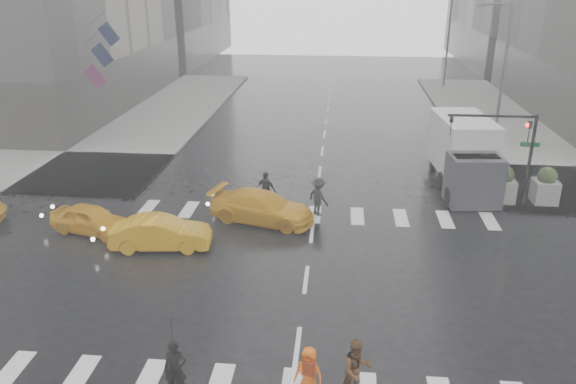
# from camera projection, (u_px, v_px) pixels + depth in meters

# --- Properties ---
(ground) EXTENTS (120.00, 120.00, 0.00)m
(ground) POSITION_uv_depth(u_px,v_px,m) (306.00, 280.00, 20.66)
(ground) COLOR black
(ground) RESTS_ON ground
(sidewalk_nw) EXTENTS (35.00, 35.00, 0.15)m
(sidewalk_nw) POSITION_uv_depth(u_px,v_px,m) (40.00, 136.00, 38.57)
(sidewalk_nw) COLOR gray
(sidewalk_nw) RESTS_ON ground
(road_markings) EXTENTS (18.00, 48.00, 0.01)m
(road_markings) POSITION_uv_depth(u_px,v_px,m) (306.00, 279.00, 20.66)
(road_markings) COLOR silver
(road_markings) RESTS_ON ground
(traffic_signal_pole) EXTENTS (4.45, 0.42, 4.50)m
(traffic_signal_pole) POSITION_uv_depth(u_px,v_px,m) (511.00, 141.00, 26.11)
(traffic_signal_pole) COLOR black
(traffic_signal_pole) RESTS_ON ground
(street_lamp_near) EXTENTS (2.15, 0.22, 9.00)m
(street_lamp_near) POSITION_uv_depth(u_px,v_px,m) (502.00, 70.00, 34.58)
(street_lamp_near) COLOR #59595B
(street_lamp_near) RESTS_ON ground
(street_lamp_far) EXTENTS (2.15, 0.22, 9.00)m
(street_lamp_far) POSITION_uv_depth(u_px,v_px,m) (447.00, 36.00, 53.11)
(street_lamp_far) COLOR #59595B
(street_lamp_far) RESTS_ON ground
(planter_west) EXTENTS (1.10, 1.10, 1.80)m
(planter_west) POSITION_uv_depth(u_px,v_px,m) (461.00, 183.00, 27.28)
(planter_west) COLOR gray
(planter_west) RESTS_ON ground
(planter_mid) EXTENTS (1.10, 1.10, 1.80)m
(planter_mid) POSITION_uv_depth(u_px,v_px,m) (503.00, 185.00, 27.11)
(planter_mid) COLOR gray
(planter_mid) RESTS_ON ground
(planter_east) EXTENTS (1.10, 1.10, 1.80)m
(planter_east) POSITION_uv_depth(u_px,v_px,m) (546.00, 186.00, 26.93)
(planter_east) COLOR gray
(planter_east) RESTS_ON ground
(flag_cluster) EXTENTS (2.87, 3.06, 4.69)m
(flag_cluster) POSITION_uv_depth(u_px,v_px,m) (98.00, 52.00, 37.08)
(flag_cluster) COLOR #59595B
(flag_cluster) RESTS_ON ground
(pedestrian_black) EXTENTS (1.07, 1.09, 2.43)m
(pedestrian_black) POSITION_uv_depth(u_px,v_px,m) (173.00, 345.00, 14.44)
(pedestrian_black) COLOR black
(pedestrian_black) RESTS_ON ground
(pedestrian_brown) EXTENTS (1.05, 0.95, 1.78)m
(pedestrian_brown) POSITION_uv_depth(u_px,v_px,m) (357.00, 370.00, 14.63)
(pedestrian_brown) COLOR #4D301B
(pedestrian_brown) RESTS_ON ground
(pedestrian_orange) EXTENTS (0.90, 0.72, 1.60)m
(pedestrian_orange) POSITION_uv_depth(u_px,v_px,m) (309.00, 374.00, 14.58)
(pedestrian_orange) COLOR #E55C10
(pedestrian_orange) RESTS_ON ground
(pedestrian_far_a) EXTENTS (1.22, 1.01, 1.78)m
(pedestrian_far_a) POSITION_uv_depth(u_px,v_px,m) (266.00, 190.00, 26.72)
(pedestrian_far_a) COLOR black
(pedestrian_far_a) RESTS_ON ground
(pedestrian_far_b) EXTENTS (1.31, 1.29, 1.84)m
(pedestrian_far_b) POSITION_uv_depth(u_px,v_px,m) (318.00, 196.00, 25.85)
(pedestrian_far_b) COLOR black
(pedestrian_far_b) RESTS_ON ground
(taxi_front) EXTENTS (3.85, 2.31, 1.23)m
(taxi_front) POSITION_uv_depth(u_px,v_px,m) (91.00, 219.00, 24.22)
(taxi_front) COLOR orange
(taxi_front) RESTS_ON ground
(taxi_mid) EXTENTS (4.17, 1.85, 1.33)m
(taxi_mid) POSITION_uv_depth(u_px,v_px,m) (161.00, 233.00, 22.81)
(taxi_mid) COLOR orange
(taxi_mid) RESTS_ON ground
(taxi_rear) EXTENTS (4.59, 3.02, 1.39)m
(taxi_rear) POSITION_uv_depth(u_px,v_px,m) (262.00, 207.00, 25.27)
(taxi_rear) COLOR orange
(taxi_rear) RESTS_ON ground
(box_truck) EXTENTS (2.50, 6.67, 3.54)m
(box_truck) POSITION_uv_depth(u_px,v_px,m) (465.00, 153.00, 28.80)
(box_truck) COLOR silver
(box_truck) RESTS_ON ground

